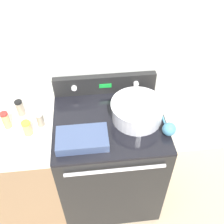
{
  "coord_description": "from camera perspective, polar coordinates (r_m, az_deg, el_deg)",
  "views": [
    {
      "loc": [
        -0.12,
        -0.89,
        2.19
      ],
      "look_at": [
        0.02,
        0.35,
        0.97
      ],
      "focal_mm": 42.0,
      "sensor_mm": 36.0,
      "label": 1
    }
  ],
  "objects": [
    {
      "name": "stove_range",
      "position": [
        2.12,
        -0.49,
        -10.36
      ],
      "size": [
        0.76,
        0.69,
        0.91
      ],
      "color": "black",
      "rests_on": "ground_plane"
    },
    {
      "name": "ladle",
      "position": [
        1.7,
        12.22,
        -3.52
      ],
      "size": [
        0.09,
        0.3,
        0.09
      ],
      "color": "teal",
      "rests_on": "stove_range"
    },
    {
      "name": "spice_jar_red_cap",
      "position": [
        1.8,
        -22.08,
        -1.63
      ],
      "size": [
        0.05,
        0.05,
        0.12
      ],
      "color": "tan",
      "rests_on": "side_counter"
    },
    {
      "name": "control_panel",
      "position": [
        1.95,
        -1.54,
        6.12
      ],
      "size": [
        0.76,
        0.07,
        0.15
      ],
      "color": "black",
      "rests_on": "stove_range"
    },
    {
      "name": "spice_jar_white_cap",
      "position": [
        1.75,
        -15.41,
        -1.54
      ],
      "size": [
        0.05,
        0.05,
        0.11
      ],
      "color": "gray",
      "rests_on": "side_counter"
    },
    {
      "name": "casserole_dish",
      "position": [
        1.63,
        -6.51,
        -5.73
      ],
      "size": [
        0.32,
        0.2,
        0.06
      ],
      "color": "#38476B",
      "rests_on": "stove_range"
    },
    {
      "name": "mixing_bowl",
      "position": [
        1.74,
        5.54,
        0.49
      ],
      "size": [
        0.36,
        0.36,
        0.13
      ],
      "color": "silver",
      "rests_on": "stove_range"
    },
    {
      "name": "kitchen_wall",
      "position": [
        1.85,
        -1.88,
        13.75
      ],
      "size": [
        8.0,
        0.05,
        2.5
      ],
      "color": "silver",
      "rests_on": "ground_plane"
    },
    {
      "name": "spice_jar_black_cap",
      "position": [
        1.86,
        -19.4,
        0.86
      ],
      "size": [
        0.05,
        0.05,
        0.12
      ],
      "color": "gray",
      "rests_on": "side_counter"
    },
    {
      "name": "side_counter",
      "position": [
        2.17,
        -17.39,
        -11.31
      ],
      "size": [
        0.49,
        0.66,
        0.92
      ],
      "color": "#896B4C",
      "rests_on": "ground_plane"
    },
    {
      "name": "spice_jar_yellow_cap",
      "position": [
        1.72,
        -17.98,
        -3.34
      ],
      "size": [
        0.06,
        0.06,
        0.1
      ],
      "color": "tan",
      "rests_on": "side_counter"
    },
    {
      "name": "ground_plane",
      "position": [
        2.37,
        0.5,
        -23.29
      ],
      "size": [
        12.0,
        12.0,
        0.0
      ],
      "primitive_type": "plane",
      "color": "tan"
    }
  ]
}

